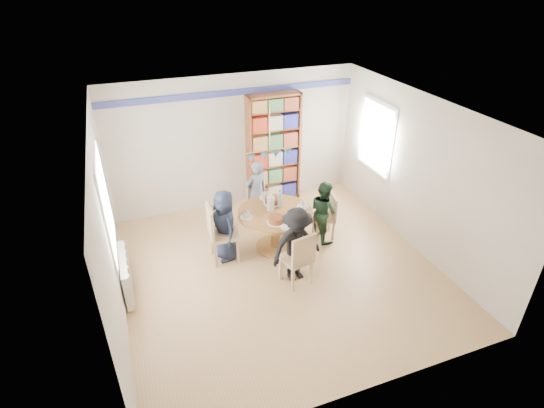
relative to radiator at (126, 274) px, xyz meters
name	(u,v)px	position (x,y,z in m)	size (l,w,h in m)	color
ground	(280,269)	(2.42, -0.30, -0.35)	(5.00, 5.00, 0.00)	tan
room_shell	(247,162)	(2.16, 0.57, 1.30)	(5.00, 5.00, 5.00)	white
radiator	(126,274)	(0.00, 0.00, 0.00)	(0.12, 1.00, 0.60)	silver
dining_table	(275,221)	(2.56, 0.32, 0.21)	(1.30, 1.30, 0.75)	olive
chair_left	(218,231)	(1.54, 0.32, 0.23)	(0.49, 0.49, 1.06)	tan
chair_right	(328,215)	(3.59, 0.33, 0.11)	(0.44, 0.44, 0.84)	tan
chair_far	(258,199)	(2.58, 1.30, 0.13)	(0.48, 0.48, 0.87)	tan
chair_near	(299,257)	(2.55, -0.75, 0.18)	(0.51, 0.51, 0.97)	tan
person_left	(225,225)	(1.67, 0.37, 0.29)	(0.63, 0.41, 1.28)	#182035
person_right	(324,211)	(3.48, 0.29, 0.23)	(0.57, 0.44, 1.17)	black
person_far	(257,193)	(2.54, 1.27, 0.30)	(0.47, 0.31, 1.30)	gray
person_near	(296,245)	(2.57, -0.59, 0.30)	(0.84, 0.48, 1.29)	black
bookshelf	(273,150)	(3.17, 2.04, 0.78)	(1.09, 0.33, 2.29)	brown
tableware	(273,208)	(2.53, 0.35, 0.47)	(1.25, 1.25, 0.33)	white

